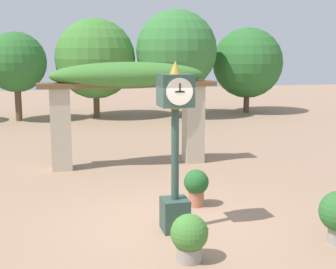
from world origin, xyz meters
name	(u,v)px	position (x,y,z in m)	size (l,w,h in m)	color
ground_plane	(170,224)	(0.00, 0.00, 0.00)	(60.00, 60.00, 0.00)	#9E7A60
pedestal_clock	(175,143)	(0.01, -0.30, 1.55)	(0.53, 0.58, 2.92)	#2D473D
pergola	(129,89)	(0.00, 4.48, 2.09)	(4.70, 1.11, 2.79)	#BCB299
potted_plant_near_left	(196,185)	(0.75, 0.85, 0.43)	(0.50, 0.50, 0.75)	#B26B4C
potted_plant_far_left	(189,236)	(-0.09, -1.51, 0.39)	(0.56, 0.56, 0.72)	gray
tree_line	(119,58)	(1.04, 13.65, 2.74)	(18.26, 4.39, 4.92)	brown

